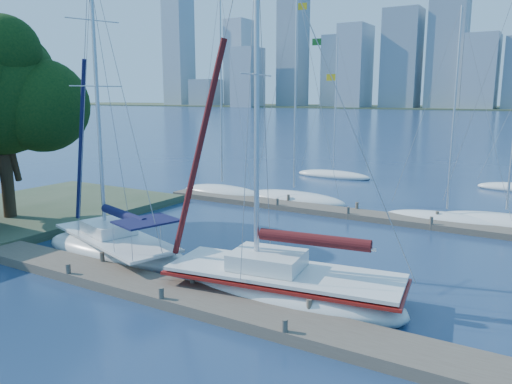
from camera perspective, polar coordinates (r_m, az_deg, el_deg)
The scene contains 10 objects.
ground at distance 19.41m, azimuth -8.93°, elevation -12.10°, with size 700.00×700.00×0.00m, color navy.
near_dock at distance 19.33m, azimuth -8.95°, elevation -11.56°, with size 26.00×2.00×0.40m, color brown.
far_dock at distance 31.99m, azimuth 12.64°, elevation -2.66°, with size 30.00×1.80×0.36m, color brown.
sailboat_navy at distance 24.64m, azimuth -15.87°, elevation -4.66°, with size 9.13×5.32×14.32m.
sailboat_maroon at distance 18.98m, azimuth 3.13°, elevation -9.02°, with size 9.82×4.38×14.84m.
bg_boat_0 at distance 38.46m, azimuth -3.86°, elevation 0.06°, with size 7.38×4.53×15.57m.
bg_boat_1 at distance 35.98m, azimuth 4.36°, elevation -0.73°, with size 8.32×4.53×15.18m.
bg_boat_3 at distance 32.12m, azimuth 20.91°, elevation -2.96°, with size 7.54×3.64×12.82m.
bg_boat_4 at distance 32.38m, azimuth 26.60°, elevation -3.17°, with size 8.37×5.03×15.82m.
bg_boat_6 at distance 47.54m, azimuth 8.84°, elevation 1.96°, with size 7.40×2.90×13.13m.
Camera 1 is at (11.59, -13.62, 7.55)m, focal length 35.00 mm.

